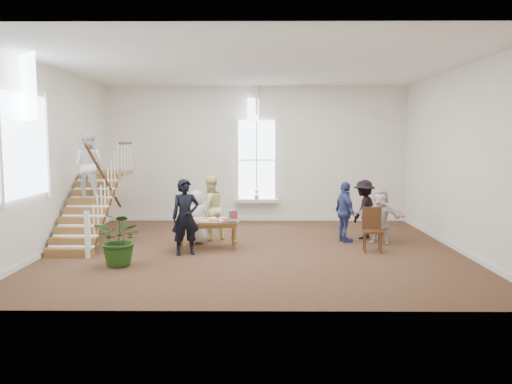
{
  "coord_description": "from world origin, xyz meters",
  "views": [
    {
      "loc": [
        0.12,
        -12.22,
        2.73
      ],
      "look_at": [
        0.01,
        0.4,
        1.4
      ],
      "focal_mm": 35.0,
      "sensor_mm": 36.0,
      "label": 1
    }
  ],
  "objects_px": {
    "woman_cluster_b": "(364,209)",
    "floor_plant": "(121,239)",
    "woman_cluster_c": "(380,216)",
    "side_chair": "(372,227)",
    "person_yellow": "(210,208)",
    "woman_cluster_a": "(345,212)",
    "elderly_woman": "(197,217)",
    "police_officer": "(186,217)",
    "library_table": "(208,224)"
  },
  "relations": [
    {
      "from": "woman_cluster_b",
      "to": "police_officer",
      "type": "bearing_deg",
      "value": -32.56
    },
    {
      "from": "elderly_woman",
      "to": "floor_plant",
      "type": "height_order",
      "value": "elderly_woman"
    },
    {
      "from": "woman_cluster_b",
      "to": "person_yellow",
      "type": "bearing_deg",
      "value": -52.55
    },
    {
      "from": "person_yellow",
      "to": "side_chair",
      "type": "xyz_separation_m",
      "value": [
        4.11,
        -1.32,
        -0.28
      ]
    },
    {
      "from": "side_chair",
      "to": "library_table",
      "type": "bearing_deg",
      "value": -177.77
    },
    {
      "from": "library_table",
      "to": "woman_cluster_a",
      "type": "xyz_separation_m",
      "value": [
        3.56,
        0.89,
        0.17
      ]
    },
    {
      "from": "police_officer",
      "to": "woman_cluster_b",
      "type": "relative_size",
      "value": 1.11
    },
    {
      "from": "floor_plant",
      "to": "library_table",
      "type": "bearing_deg",
      "value": 45.33
    },
    {
      "from": "floor_plant",
      "to": "woman_cluster_a",
      "type": "bearing_deg",
      "value": 26.47
    },
    {
      "from": "elderly_woman",
      "to": "floor_plant",
      "type": "xyz_separation_m",
      "value": [
        -1.35,
        -2.34,
        -0.12
      ]
    },
    {
      "from": "woman_cluster_a",
      "to": "woman_cluster_b",
      "type": "height_order",
      "value": "woman_cluster_b"
    },
    {
      "from": "elderly_woman",
      "to": "woman_cluster_a",
      "type": "height_order",
      "value": "woman_cluster_a"
    },
    {
      "from": "library_table",
      "to": "side_chair",
      "type": "height_order",
      "value": "side_chair"
    },
    {
      "from": "elderly_woman",
      "to": "person_yellow",
      "type": "relative_size",
      "value": 0.81
    },
    {
      "from": "elderly_woman",
      "to": "side_chair",
      "type": "relative_size",
      "value": 1.32
    },
    {
      "from": "woman_cluster_a",
      "to": "woman_cluster_b",
      "type": "xyz_separation_m",
      "value": [
        0.6,
        0.45,
        0.01
      ]
    },
    {
      "from": "elderly_woman",
      "to": "floor_plant",
      "type": "bearing_deg",
      "value": 39.6
    },
    {
      "from": "woman_cluster_a",
      "to": "side_chair",
      "type": "bearing_deg",
      "value": -173.72
    },
    {
      "from": "woman_cluster_c",
      "to": "side_chair",
      "type": "height_order",
      "value": "woman_cluster_c"
    },
    {
      "from": "woman_cluster_c",
      "to": "side_chair",
      "type": "relative_size",
      "value": 1.34
    },
    {
      "from": "woman_cluster_b",
      "to": "floor_plant",
      "type": "bearing_deg",
      "value": -28.15
    },
    {
      "from": "person_yellow",
      "to": "floor_plant",
      "type": "distance_m",
      "value": 3.29
    },
    {
      "from": "library_table",
      "to": "woman_cluster_a",
      "type": "distance_m",
      "value": 3.67
    },
    {
      "from": "person_yellow",
      "to": "woman_cluster_a",
      "type": "xyz_separation_m",
      "value": [
        3.63,
        -0.21,
        -0.07
      ]
    },
    {
      "from": "library_table",
      "to": "police_officer",
      "type": "xyz_separation_m",
      "value": [
        -0.47,
        -0.65,
        0.27
      ]
    },
    {
      "from": "elderly_woman",
      "to": "woman_cluster_a",
      "type": "distance_m",
      "value": 3.95
    },
    {
      "from": "floor_plant",
      "to": "woman_cluster_c",
      "type": "bearing_deg",
      "value": 21.46
    },
    {
      "from": "person_yellow",
      "to": "woman_cluster_b",
      "type": "relative_size",
      "value": 1.08
    },
    {
      "from": "person_yellow",
      "to": "floor_plant",
      "type": "bearing_deg",
      "value": 28.48
    },
    {
      "from": "police_officer",
      "to": "person_yellow",
      "type": "height_order",
      "value": "police_officer"
    },
    {
      "from": "floor_plant",
      "to": "person_yellow",
      "type": "bearing_deg",
      "value": 59.9
    },
    {
      "from": "woman_cluster_b",
      "to": "woman_cluster_c",
      "type": "bearing_deg",
      "value": 58.98
    },
    {
      "from": "floor_plant",
      "to": "elderly_woman",
      "type": "bearing_deg",
      "value": 60.09
    },
    {
      "from": "elderly_woman",
      "to": "woman_cluster_b",
      "type": "relative_size",
      "value": 0.87
    },
    {
      "from": "woman_cluster_a",
      "to": "floor_plant",
      "type": "xyz_separation_m",
      "value": [
        -5.28,
        -2.63,
        -0.21
      ]
    },
    {
      "from": "woman_cluster_b",
      "to": "floor_plant",
      "type": "distance_m",
      "value": 6.64
    },
    {
      "from": "person_yellow",
      "to": "side_chair",
      "type": "height_order",
      "value": "person_yellow"
    },
    {
      "from": "woman_cluster_a",
      "to": "side_chair",
      "type": "xyz_separation_m",
      "value": [
        0.48,
        -1.11,
        -0.2
      ]
    },
    {
      "from": "library_table",
      "to": "person_yellow",
      "type": "xyz_separation_m",
      "value": [
        -0.07,
        1.1,
        0.24
      ]
    },
    {
      "from": "police_officer",
      "to": "side_chair",
      "type": "height_order",
      "value": "police_officer"
    },
    {
      "from": "woman_cluster_c",
      "to": "floor_plant",
      "type": "height_order",
      "value": "woman_cluster_c"
    },
    {
      "from": "person_yellow",
      "to": "floor_plant",
      "type": "xyz_separation_m",
      "value": [
        -1.65,
        -2.84,
        -0.29
      ]
    },
    {
      "from": "elderly_woman",
      "to": "side_chair",
      "type": "bearing_deg",
      "value": 149.0
    },
    {
      "from": "library_table",
      "to": "person_yellow",
      "type": "distance_m",
      "value": 1.13
    },
    {
      "from": "person_yellow",
      "to": "woman_cluster_c",
      "type": "height_order",
      "value": "person_yellow"
    },
    {
      "from": "police_officer",
      "to": "floor_plant",
      "type": "relative_size",
      "value": 1.52
    },
    {
      "from": "woman_cluster_a",
      "to": "elderly_woman",
      "type": "bearing_deg",
      "value": 77.07
    },
    {
      "from": "library_table",
      "to": "side_chair",
      "type": "xyz_separation_m",
      "value": [
        4.04,
        -0.22,
        -0.03
      ]
    },
    {
      "from": "elderly_woman",
      "to": "person_yellow",
      "type": "xyz_separation_m",
      "value": [
        0.3,
        0.5,
        0.17
      ]
    },
    {
      "from": "elderly_woman",
      "to": "police_officer",
      "type": "bearing_deg",
      "value": 64.94
    }
  ]
}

